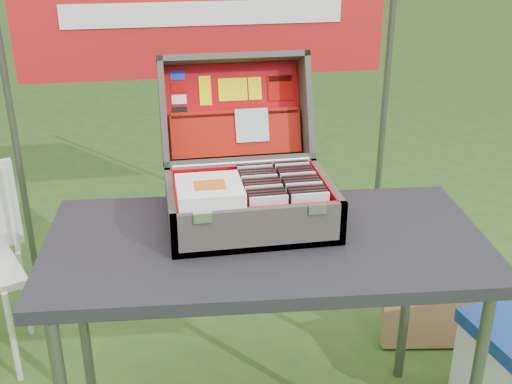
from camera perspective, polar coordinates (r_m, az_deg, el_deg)
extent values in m
cube|color=#28282E|center=(1.92, 0.90, -4.63)|extent=(1.35, 0.76, 0.04)
cylinder|color=#59595B|center=(2.35, -15.09, -11.31)|extent=(0.04, 0.04, 0.78)
cylinder|color=#59595B|center=(2.51, 13.29, -8.70)|extent=(0.04, 0.04, 0.78)
cube|color=#615C53|center=(1.98, -0.50, -2.64)|extent=(0.50, 0.36, 0.02)
cube|color=#615C53|center=(1.81, 0.37, -3.40)|extent=(0.50, 0.02, 0.13)
cube|color=#615C53|center=(2.11, -1.25, 0.79)|extent=(0.50, 0.02, 0.13)
cube|color=#615C53|center=(1.94, -7.55, -1.65)|extent=(0.02, 0.36, 0.13)
cube|color=#615C53|center=(2.01, 6.30, -0.64)|extent=(0.02, 0.36, 0.13)
cube|color=#C20000|center=(1.98, -0.50, -2.31)|extent=(0.46, 0.32, 0.01)
cube|color=silver|center=(1.75, -4.76, -2.29)|extent=(0.05, 0.01, 0.03)
cube|color=silver|center=(1.81, 5.47, -1.52)|extent=(0.05, 0.01, 0.03)
cylinder|color=silver|center=(2.09, -1.30, 2.59)|extent=(0.45, 0.02, 0.02)
cube|color=#615C53|center=(2.22, -2.03, 7.27)|extent=(0.50, 0.14, 0.34)
cube|color=#615C53|center=(2.18, -2.11, 11.80)|extent=(0.50, 0.13, 0.06)
cube|color=#615C53|center=(2.16, -1.56, 2.88)|extent=(0.50, 0.13, 0.06)
cube|color=#615C53|center=(2.14, -8.27, 6.97)|extent=(0.02, 0.25, 0.38)
cube|color=#615C53|center=(2.21, 4.42, 7.65)|extent=(0.02, 0.25, 0.38)
cube|color=#C20000|center=(2.21, -1.98, 7.29)|extent=(0.46, 0.11, 0.30)
cube|color=#C20000|center=(1.81, 0.30, -2.94)|extent=(0.46, 0.01, 0.11)
cube|color=#C20000|center=(2.09, -1.19, 0.90)|extent=(0.46, 0.01, 0.11)
cube|color=#C20000|center=(1.93, -7.19, -1.36)|extent=(0.01, 0.32, 0.11)
cube|color=#C20000|center=(2.00, 5.96, -0.41)|extent=(0.01, 0.32, 0.11)
cube|color=#981106|center=(2.18, -1.79, 5.15)|extent=(0.44, 0.08, 0.15)
cube|color=#981106|center=(2.18, -1.88, 7.04)|extent=(0.43, 0.03, 0.03)
cube|color=silver|center=(2.17, -0.36, 5.95)|extent=(0.11, 0.05, 0.11)
cube|color=#1933B2|center=(2.19, -6.99, 10.25)|extent=(0.05, 0.01, 0.03)
cube|color=#A80500|center=(2.19, -6.92, 9.21)|extent=(0.05, 0.01, 0.03)
cube|color=white|center=(2.19, -6.85, 8.17)|extent=(0.05, 0.01, 0.03)
cube|color=black|center=(2.18, -6.78, 7.13)|extent=(0.05, 0.01, 0.03)
cube|color=#E7E405|center=(2.20, -4.54, 8.96)|extent=(0.04, 0.04, 0.09)
cube|color=#E7E405|center=(2.21, -2.08, 9.09)|extent=(0.10, 0.03, 0.07)
cube|color=#E7E405|center=(2.22, -0.10, 9.19)|extent=(0.04, 0.03, 0.07)
cube|color=#A80500|center=(2.23, 2.20, 9.28)|extent=(0.09, 0.03, 0.09)
cube|color=black|center=(2.24, 2.15, 10.04)|extent=(0.08, 0.01, 0.02)
cube|color=silver|center=(1.83, 1.14, -2.21)|extent=(0.11, 0.01, 0.13)
cube|color=black|center=(1.85, 1.03, -1.95)|extent=(0.11, 0.01, 0.13)
cube|color=black|center=(1.87, 0.92, -1.68)|extent=(0.11, 0.01, 0.13)
cube|color=black|center=(1.89, 0.81, -1.43)|extent=(0.11, 0.01, 0.13)
cube|color=silver|center=(1.90, 0.70, -1.18)|extent=(0.11, 0.01, 0.13)
cube|color=black|center=(1.92, 0.59, -0.93)|extent=(0.11, 0.01, 0.13)
cube|color=black|center=(1.94, 0.49, -0.68)|extent=(0.11, 0.01, 0.13)
cube|color=black|center=(1.96, 0.39, -0.45)|extent=(0.11, 0.01, 0.13)
cube|color=silver|center=(1.97, 0.29, -0.21)|extent=(0.11, 0.01, 0.13)
cube|color=black|center=(1.99, 0.19, 0.02)|extent=(0.11, 0.01, 0.13)
cube|color=black|center=(2.01, 0.09, 0.24)|extent=(0.11, 0.01, 0.13)
cube|color=black|center=(2.03, -0.01, 0.47)|extent=(0.11, 0.01, 0.13)
cube|color=silver|center=(2.04, -0.10, 0.68)|extent=(0.11, 0.01, 0.13)
cube|color=black|center=(2.06, -0.19, 0.90)|extent=(0.11, 0.01, 0.13)
cube|color=silver|center=(1.86, 4.81, -1.92)|extent=(0.11, 0.01, 0.13)
cube|color=black|center=(1.88, 4.66, -1.66)|extent=(0.11, 0.01, 0.13)
cube|color=black|center=(1.89, 4.52, -1.41)|extent=(0.11, 0.01, 0.13)
cube|color=black|center=(1.91, 4.38, -1.16)|extent=(0.11, 0.01, 0.13)
cube|color=silver|center=(1.93, 4.24, -0.91)|extent=(0.11, 0.01, 0.13)
cube|color=black|center=(1.94, 4.10, -0.67)|extent=(0.11, 0.01, 0.13)
cube|color=black|center=(1.96, 3.97, -0.43)|extent=(0.11, 0.01, 0.13)
cube|color=black|center=(1.98, 3.83, -0.20)|extent=(0.11, 0.01, 0.13)
cube|color=silver|center=(2.00, 3.70, 0.03)|extent=(0.11, 0.01, 0.13)
cube|color=black|center=(2.01, 3.58, 0.26)|extent=(0.11, 0.01, 0.13)
cube|color=black|center=(2.03, 3.45, 0.48)|extent=(0.11, 0.01, 0.13)
cube|color=black|center=(2.05, 3.33, 0.70)|extent=(0.11, 0.01, 0.13)
cube|color=silver|center=(2.07, 3.21, 0.91)|extent=(0.11, 0.01, 0.13)
cube|color=black|center=(2.08, 3.09, 1.12)|extent=(0.11, 0.01, 0.13)
cube|color=white|center=(1.85, -4.14, -0.36)|extent=(0.19, 0.19, 0.00)
cube|color=white|center=(1.85, -4.14, -0.21)|extent=(0.19, 0.19, 0.00)
cube|color=white|center=(1.85, -4.15, -0.07)|extent=(0.19, 0.19, 0.00)
cube|color=white|center=(1.85, -4.15, 0.07)|extent=(0.19, 0.19, 0.00)
cube|color=white|center=(1.84, -4.16, 0.21)|extent=(0.19, 0.19, 0.00)
cube|color=white|center=(1.84, -4.16, 0.35)|extent=(0.19, 0.19, 0.00)
cube|color=white|center=(1.84, -4.17, 0.49)|extent=(0.19, 0.19, 0.00)
cube|color=white|center=(1.84, -4.17, 0.64)|extent=(0.19, 0.19, 0.00)
cube|color=#D85919|center=(1.83, -4.14, 0.63)|extent=(0.09, 0.07, 0.00)
cylinder|color=silver|center=(2.69, -20.81, -12.00)|extent=(0.02, 0.02, 0.40)
cylinder|color=silver|center=(2.94, -19.84, -8.54)|extent=(0.02, 0.02, 0.40)
cylinder|color=silver|center=(2.78, -20.90, -1.53)|extent=(0.02, 0.02, 0.38)
cube|color=#A57B4A|center=(2.83, 15.05, -9.30)|extent=(0.40, 0.21, 0.41)
cylinder|color=#59595B|center=(3.00, -20.82, 5.70)|extent=(0.03, 0.03, 1.70)
cylinder|color=#59595B|center=(3.14, 11.36, 7.60)|extent=(0.03, 0.03, 1.70)
cube|color=#B01516|center=(2.84, -4.65, 15.57)|extent=(1.60, 0.02, 0.55)
cube|color=white|center=(2.83, -4.63, 15.54)|extent=(1.20, 0.00, 0.10)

